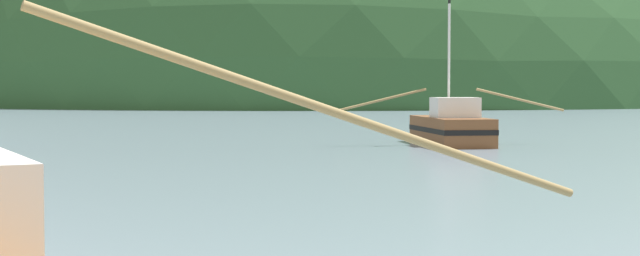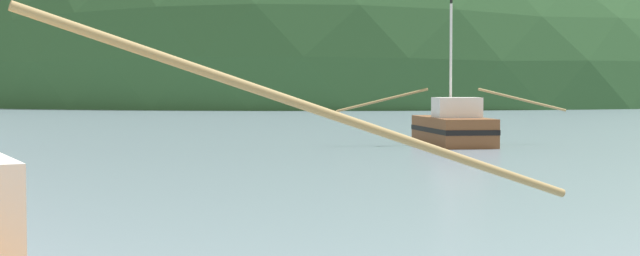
# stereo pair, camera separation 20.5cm
# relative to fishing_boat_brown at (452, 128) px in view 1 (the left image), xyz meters

# --- Properties ---
(hill_far_right) EXTENTS (143.67, 114.94, 84.28)m
(hill_far_right) POSITION_rel_fishing_boat_brown_xyz_m (17.22, 114.44, -0.81)
(hill_far_right) COLOR #2D562D
(hill_far_right) RESTS_ON ground
(hill_far_left) EXTENTS (154.59, 123.67, 69.91)m
(hill_far_left) POSITION_rel_fishing_boat_brown_xyz_m (58.89, 121.99, -0.81)
(hill_far_left) COLOR #516B38
(hill_far_left) RESTS_ON ground
(hill_far_center) EXTENTS (98.15, 78.52, 41.28)m
(hill_far_center) POSITION_rel_fishing_boat_brown_xyz_m (61.52, 177.96, -0.81)
(hill_far_center) COLOR #516B38
(hill_far_center) RESTS_ON ground
(fishing_boat_brown) EXTENTS (11.32, 6.54, 6.99)m
(fishing_boat_brown) POSITION_rel_fishing_boat_brown_xyz_m (0.00, 0.00, 0.00)
(fishing_boat_brown) COLOR brown
(fishing_boat_brown) RESTS_ON ground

